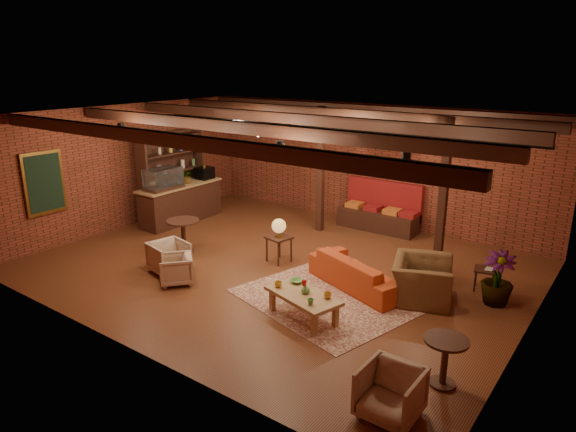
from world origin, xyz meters
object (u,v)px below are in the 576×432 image
Objects in this scene: armchair_b at (176,268)px; armchair_a at (169,256)px; sofa at (359,272)px; side_table_lamp at (279,229)px; coffee_table at (303,296)px; armchair_far at (390,391)px; round_table_right at (445,355)px; plant_tall at (504,226)px; round_table_left at (183,231)px; side_table_book at (485,270)px; armchair_right at (423,273)px.

armchair_a is at bearing -169.04° from armchair_b.
side_table_lamp is at bearing 16.48° from sofa.
armchair_a is at bearing 45.49° from sofa.
armchair_b is (-2.87, -0.29, -0.09)m from coffee_table.
armchair_b is (0.54, -0.30, -0.04)m from armchair_a.
armchair_far reaches higher than coffee_table.
plant_tall is (-0.10, 2.96, 1.04)m from round_table_right.
plant_tall is at bearing 91.92° from round_table_right.
round_table_left is at bearing 166.08° from coffee_table.
sofa is 4.26m from round_table_left.
plant_tall is at bearing 8.77° from side_table_lamp.
side_table_book is (6.21, 2.01, -0.12)m from round_table_left.
round_table_left reaches higher than sofa.
armchair_a is 6.06m from round_table_right.
coffee_table is 1.23× the size of armchair_right.
side_table_book is at bearing -55.49° from armchair_right.
armchair_a is (-3.41, 0.01, -0.04)m from coffee_table.
plant_tall is at bearing -81.10° from armchair_right.
coffee_table is 1.89× the size of round_table_left.
sofa is 3.41× the size of armchair_b.
armchair_right reaches higher than armchair_b.
armchair_right is (1.20, 0.20, 0.20)m from sofa.
armchair_b is at bearing -146.87° from side_table_book.
armchair_right is 2.53× the size of side_table_book.
round_table_left is 1.06× the size of armchair_a.
armchair_right is at bearing -56.51° from armchair_a.
sofa is 3.26m from round_table_right.
side_table_lamp is 1.27× the size of round_table_left.
armchair_far is at bearing -32.34° from coffee_table.
round_table_left is (-2.12, -0.84, -0.22)m from side_table_lamp.
armchair_far is 4.16m from plant_tall.
armchair_b is 0.54× the size of armchair_right.
armchair_a is 0.24× the size of plant_tall.
armchair_a is 5.92m from armchair_far.
armchair_b is at bearing -174.29° from coffee_table.
armchair_far reaches higher than side_table_book.
armchair_b is (1.16, -1.29, -0.20)m from round_table_left.
armchair_a reaches higher than round_table_right.
side_table_lamp is (-1.90, 1.84, 0.34)m from coffee_table.
armchair_right is 2.65m from round_table_right.
sofa is at bearing -52.85° from armchair_a.
coffee_table is 2.29× the size of armchair_b.
armchair_a is 0.62m from armchair_b.
side_table_lamp is at bearing 142.34° from armchair_far.
armchair_a is at bearing 175.73° from round_table_right.
plant_tall is at bearing 44.86° from coffee_table.
armchair_far is at bearing -106.73° from round_table_right.
armchair_b is at bearing 97.97° from armchair_right.
coffee_table is at bearing 45.78° from armchair_b.
round_table_left is at bearing 172.09° from armchair_b.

